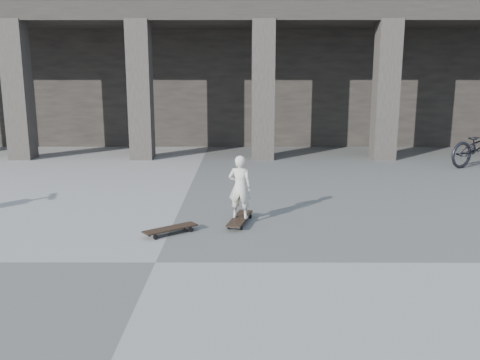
{
  "coord_description": "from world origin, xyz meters",
  "views": [
    {
      "loc": [
        1.16,
        -6.47,
        2.5
      ],
      "look_at": [
        1.13,
        2.33,
        0.65
      ],
      "focal_mm": 38.0,
      "sensor_mm": 36.0,
      "label": 1
    }
  ],
  "objects_px": {
    "skateboard_spare": "(170,229)",
    "child": "(240,187)",
    "longboard": "(240,219)",
    "bicycle": "(479,146)"
  },
  "relations": [
    {
      "from": "child",
      "to": "longboard",
      "type": "bearing_deg",
      "value": -0.0
    },
    {
      "from": "longboard",
      "to": "skateboard_spare",
      "type": "bearing_deg",
      "value": 130.98
    },
    {
      "from": "bicycle",
      "to": "skateboard_spare",
      "type": "bearing_deg",
      "value": 100.87
    },
    {
      "from": "skateboard_spare",
      "to": "child",
      "type": "xyz_separation_m",
      "value": [
        1.1,
        0.59,
        0.55
      ]
    },
    {
      "from": "skateboard_spare",
      "to": "bicycle",
      "type": "bearing_deg",
      "value": 0.77
    },
    {
      "from": "skateboard_spare",
      "to": "child",
      "type": "relative_size",
      "value": 0.8
    },
    {
      "from": "child",
      "to": "bicycle",
      "type": "bearing_deg",
      "value": -127.87
    },
    {
      "from": "longboard",
      "to": "child",
      "type": "distance_m",
      "value": 0.56
    },
    {
      "from": "skateboard_spare",
      "to": "bicycle",
      "type": "relative_size",
      "value": 0.4
    },
    {
      "from": "longboard",
      "to": "bicycle",
      "type": "relative_size",
      "value": 0.49
    }
  ]
}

